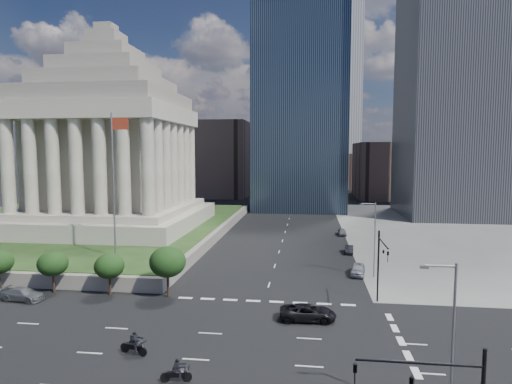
% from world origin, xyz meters
% --- Properties ---
extents(ground, '(500.00, 500.00, 0.00)m').
position_xyz_m(ground, '(0.00, 100.00, 0.00)').
color(ground, black).
rests_on(ground, ground).
extents(sidewalk_ne, '(68.00, 90.00, 0.03)m').
position_xyz_m(sidewalk_ne, '(46.00, 60.00, 0.01)').
color(sidewalk_ne, slate).
rests_on(sidewalk_ne, ground).
extents(plaza_terrace, '(66.00, 70.00, 1.80)m').
position_xyz_m(plaza_terrace, '(-45.00, 50.00, 0.90)').
color(plaza_terrace, slate).
rests_on(plaza_terrace, ground).
extents(plaza_lawn, '(64.00, 68.00, 0.10)m').
position_xyz_m(plaza_lawn, '(-45.00, 50.00, 1.85)').
color(plaza_lawn, '#213917').
rests_on(plaza_lawn, plaza_terrace).
extents(war_memorial, '(34.00, 34.00, 39.00)m').
position_xyz_m(war_memorial, '(-34.00, 48.00, 21.40)').
color(war_memorial, gray).
rests_on(war_memorial, plaza_lawn).
extents(flagpole, '(2.52, 0.24, 20.00)m').
position_xyz_m(flagpole, '(-21.83, 24.00, 13.11)').
color(flagpole, slate).
rests_on(flagpole, plaza_lawn).
extents(midrise_glass, '(26.00, 26.00, 60.00)m').
position_xyz_m(midrise_glass, '(2.00, 95.00, 30.00)').
color(midrise_glass, black).
rests_on(midrise_glass, ground).
extents(highrise_ne, '(26.00, 28.00, 100.00)m').
position_xyz_m(highrise_ne, '(42.00, 85.00, 50.00)').
color(highrise_ne, black).
rests_on(highrise_ne, ground).
extents(building_filler_ne, '(20.00, 30.00, 20.00)m').
position_xyz_m(building_filler_ne, '(32.00, 130.00, 10.00)').
color(building_filler_ne, '#503C37').
rests_on(building_filler_ne, ground).
extents(building_filler_nw, '(24.00, 30.00, 28.00)m').
position_xyz_m(building_filler_nw, '(-30.00, 130.00, 14.00)').
color(building_filler_nw, '#503C37').
rests_on(building_filler_nw, ground).
extents(traffic_signal_ne, '(0.30, 5.74, 8.00)m').
position_xyz_m(traffic_signal_ne, '(12.50, 13.70, 5.25)').
color(traffic_signal_ne, black).
rests_on(traffic_signal_ne, ground).
extents(street_lamp_south, '(2.13, 0.22, 10.00)m').
position_xyz_m(street_lamp_south, '(13.33, -6.00, 5.66)').
color(street_lamp_south, slate).
rests_on(street_lamp_south, ground).
extents(street_lamp_north, '(2.13, 0.22, 10.00)m').
position_xyz_m(street_lamp_north, '(13.33, 25.00, 5.66)').
color(street_lamp_north, slate).
rests_on(street_lamp_north, ground).
extents(pickup_truck, '(5.68, 2.87, 1.54)m').
position_xyz_m(pickup_truck, '(4.86, 9.24, 0.77)').
color(pickup_truck, black).
rests_on(pickup_truck, ground).
extents(suv_grey, '(2.54, 5.09, 1.42)m').
position_xyz_m(suv_grey, '(-26.79, 11.00, 0.71)').
color(suv_grey, '#5A5D62').
rests_on(suv_grey, ground).
extents(parked_sedan_near, '(2.53, 4.80, 1.56)m').
position_xyz_m(parked_sedan_near, '(11.50, 25.83, 0.78)').
color(parked_sedan_near, '#9C9FA5').
rests_on(parked_sedan_near, ground).
extents(parked_sedan_mid, '(1.67, 3.89, 1.25)m').
position_xyz_m(parked_sedan_mid, '(11.50, 38.43, 0.62)').
color(parked_sedan_mid, black).
rests_on(parked_sedan_mid, ground).
extents(parked_sedan_far, '(3.88, 1.62, 1.31)m').
position_xyz_m(parked_sedan_far, '(11.50, 53.88, 0.66)').
color(parked_sedan_far, '#595D61').
rests_on(parked_sedan_far, ground).
extents(motorcycle_lead, '(2.39, 1.03, 1.72)m').
position_xyz_m(motorcycle_lead, '(-4.52, -3.43, 0.86)').
color(motorcycle_lead, black).
rests_on(motorcycle_lead, ground).
extents(motorcycle_trail, '(2.72, 1.40, 1.96)m').
position_xyz_m(motorcycle_trail, '(-9.28, 0.23, 0.98)').
color(motorcycle_trail, black).
rests_on(motorcycle_trail, ground).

